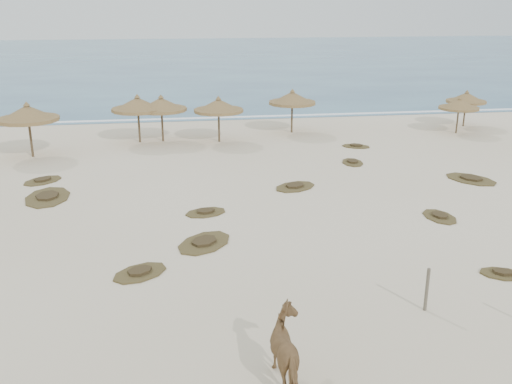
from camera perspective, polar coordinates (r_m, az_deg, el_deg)
ground at (r=19.40m, az=-0.60°, el=-7.46°), size 160.00×160.00×0.00m
ocean at (r=92.70m, az=-7.18°, el=13.13°), size 200.00×100.00×0.01m
foam_line at (r=44.17m, az=-5.30°, el=7.36°), size 70.00×0.60×0.01m
palapa_1 at (r=34.81m, az=-21.87°, el=7.25°), size 3.65×3.65×3.20m
palapa_2 at (r=36.65m, az=-11.75°, el=8.53°), size 4.25×4.25×3.06m
palapa_3 at (r=36.69m, az=-9.46°, el=8.58°), size 3.62×3.62×2.99m
palapa_4 at (r=36.13m, az=-3.77°, el=8.56°), size 4.11×4.11×2.93m
palapa_5 at (r=38.79m, az=3.65°, el=9.30°), size 3.77×3.77×2.97m
palapa_6 at (r=40.90m, az=19.65°, el=8.23°), size 3.45×3.45×2.50m
palapa_7 at (r=43.40m, az=20.29°, el=8.80°), size 3.63×3.63×2.60m
horse at (r=13.68m, az=3.52°, el=-15.58°), size 1.07×2.06×1.68m
fence_post_near at (r=17.26m, az=16.71°, el=-9.32°), size 0.13×0.13×1.33m
scrub_1 at (r=27.62m, az=-20.13°, el=-0.46°), size 2.00×3.04×0.16m
scrub_2 at (r=24.16m, az=-5.06°, el=-2.02°), size 2.04×1.64×0.16m
scrub_3 at (r=27.46m, az=3.92°, el=0.56°), size 2.62×2.36×0.16m
scrub_4 at (r=24.80m, az=17.89°, el=-2.33°), size 1.35×1.92×0.16m
scrub_5 at (r=30.53m, az=20.69°, el=1.23°), size 2.85×3.13×0.16m
scrub_6 at (r=30.25m, az=-20.56°, el=1.10°), size 2.33×2.33×0.16m
scrub_7 at (r=32.02m, az=9.62°, el=2.96°), size 1.28×1.84×0.16m
scrub_9 at (r=21.20m, az=-5.19°, el=-5.04°), size 2.79×2.91×0.16m
scrub_10 at (r=35.70m, az=9.96°, el=4.55°), size 2.02×1.75×0.16m
scrub_11 at (r=19.28m, az=-11.53°, el=-7.88°), size 2.28×2.11×0.16m
scrub_12 at (r=20.48m, az=23.43°, el=-7.48°), size 1.72×1.44×0.16m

